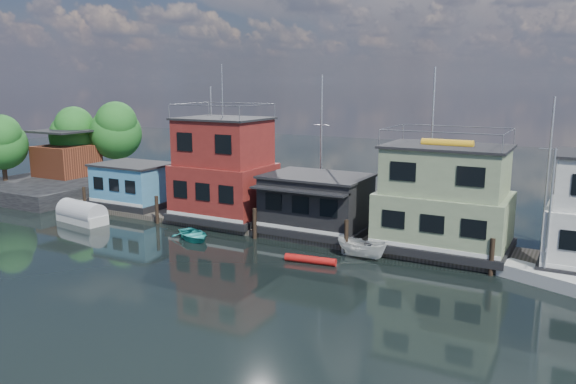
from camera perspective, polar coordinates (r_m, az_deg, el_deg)
The scene contains 14 objects.
ground at distance 30.67m, azimuth -6.19°, elevation -9.87°, with size 160.00×160.00×0.00m, color black.
dock at distance 40.52m, azimuth 3.53°, elevation -4.26°, with size 48.00×5.00×0.40m, color #595147.
houseboat_blue at distance 50.20m, azimuth -15.39°, elevation 0.72°, with size 6.40×4.90×3.66m.
houseboat_red at distance 43.88m, azimuth -6.52°, elevation 2.10°, with size 7.40×5.90×11.86m.
houseboat_dark at distance 40.18m, azimuth 2.91°, elevation -1.13°, with size 7.40×6.10×4.06m.
houseboat_green at distance 37.05m, azimuth 15.57°, elevation -0.80°, with size 8.40×5.90×7.03m.
pilings at distance 38.00m, azimuth 1.29°, elevation -3.88°, with size 42.28×0.28×2.20m.
background_masts at distance 43.38m, azimuth 12.72°, elevation 3.73°, with size 36.40×0.16×12.00m.
shore at distance 61.80m, azimuth -21.49°, elevation 3.56°, with size 12.40×15.72×8.24m.
dinghy_teal at distance 40.16m, azimuth -9.56°, elevation -4.31°, with size 2.47×3.46×0.72m, color teal.
tarp_runabout at distance 47.17m, azimuth -20.21°, elevation -2.11°, with size 4.74×2.43×1.84m.
red_kayak at distance 34.66m, azimuth 2.29°, elevation -6.88°, with size 0.48×0.48×3.26m, color red.
motorboat at distance 35.71m, azimuth 7.52°, elevation -5.69°, with size 1.31×3.49×1.35m, color white.
day_sailer at distance 34.29m, azimuth 24.55°, elevation -7.78°, with size 5.03×3.23×7.54m.
Camera 1 is at (16.48, -23.41, 11.00)m, focal length 35.00 mm.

